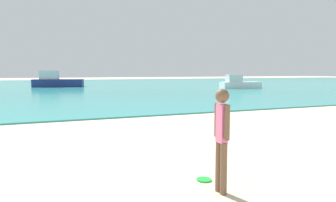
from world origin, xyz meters
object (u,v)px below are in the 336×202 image
(frisbee, at_px, (204,180))
(boat_near, at_px, (239,84))
(boat_far, at_px, (56,81))
(person_standing, at_px, (222,134))

(frisbee, bearing_deg, boat_near, 53.38)
(frisbee, xyz_separation_m, boat_far, (-0.43, 33.24, 0.68))
(frisbee, bearing_deg, person_standing, -92.73)
(boat_near, height_order, boat_far, boat_far)
(boat_near, xyz_separation_m, boat_far, (-17.17, 10.72, 0.15))
(boat_far, bearing_deg, frisbee, -74.26)
(frisbee, distance_m, boat_far, 33.25)
(frisbee, relative_size, boat_far, 0.04)
(frisbee, height_order, boat_far, boat_far)
(frisbee, distance_m, boat_near, 28.07)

